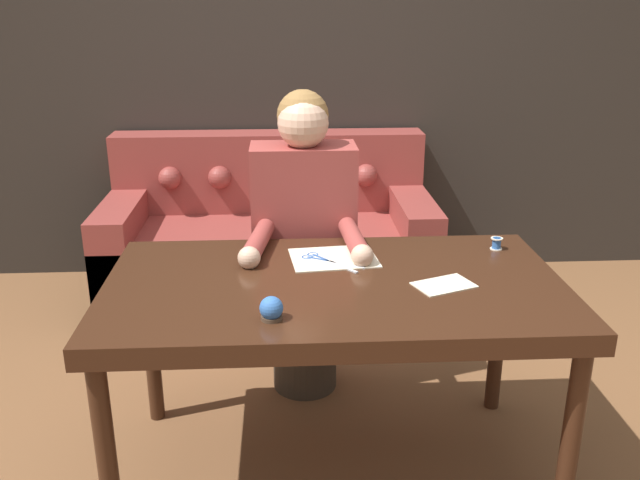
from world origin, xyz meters
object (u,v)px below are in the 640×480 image
person (304,247)px  pin_cushion (271,309)px  couch (270,243)px  scissors (323,260)px  thread_spool (496,244)px  dining_table (334,301)px

person → pin_cushion: size_ratio=18.26×
couch → pin_cushion: 1.92m
scissors → thread_spool: thread_spool is taller
dining_table → person: size_ratio=1.17×
dining_table → thread_spool: 0.69m
pin_cushion → couch: bearing=91.3°
dining_table → scissors: size_ratio=6.89×
dining_table → thread_spool: (0.63, 0.27, 0.09)m
person → scissors: 0.39m
scissors → dining_table: bearing=-81.6°
person → thread_spool: (0.71, -0.30, 0.11)m
dining_table → couch: bearing=98.8°
scissors → thread_spool: 0.66m
dining_table → scissors: scissors is taller
couch → dining_table: bearing=-81.2°
couch → pin_cushion: bearing=-88.7°
thread_spool → pin_cushion: (-0.83, -0.54, 0.01)m
dining_table → scissors: bearing=98.4°
thread_spool → pin_cushion: size_ratio=0.63×
couch → scissors: 1.48m
scissors → couch: bearing=98.9°
dining_table → person: bearing=98.3°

